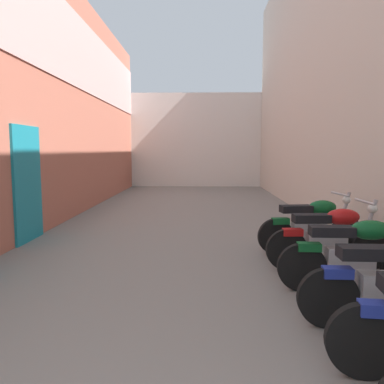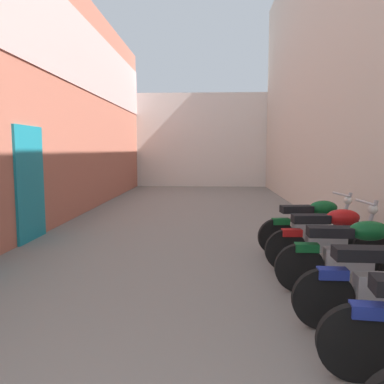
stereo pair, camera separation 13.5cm
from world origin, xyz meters
TOP-DOWN VIEW (x-y plane):
  - ground_plane at (0.00, 7.39)m, footprint 34.78×34.78m
  - building_left at (-3.26, 9.33)m, footprint 0.45×18.78m
  - building_right at (3.27, 9.39)m, footprint 0.45×18.78m
  - building_far_end at (0.00, 19.78)m, footprint 9.14×2.00m
  - motorcycle_fifth at (2.13, 5.25)m, footprint 1.85×0.58m
  - motorcycle_sixth at (2.13, 6.14)m, footprint 1.85×0.58m
  - motorcycle_seventh at (2.13, 7.05)m, footprint 1.84×0.58m

SIDE VIEW (x-z plane):
  - ground_plane at x=0.00m, z-range 0.00..0.00m
  - motorcycle_fifth at x=2.13m, z-range -0.02..1.02m
  - motorcycle_sixth at x=2.13m, z-range -0.02..1.02m
  - motorcycle_seventh at x=2.13m, z-range -0.02..1.02m
  - building_far_end at x=0.00m, z-range 0.00..4.41m
  - building_left at x=-3.26m, z-range 0.02..6.09m
  - building_right at x=3.27m, z-range 0.00..7.98m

